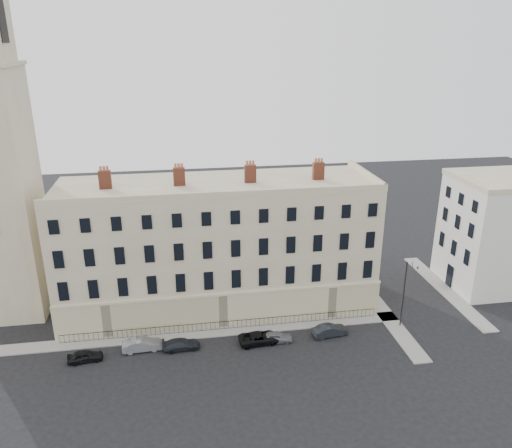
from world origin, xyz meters
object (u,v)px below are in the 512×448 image
object	(u,v)px
car_c	(181,344)
car_d	(259,338)
car_a	(85,356)
car_e	(276,337)
car_b	(142,344)
streetlamp	(405,292)
car_f	(330,330)

from	to	relation	value
car_c	car_d	size ratio (longest dim) A/B	0.89
car_a	car_e	xyz separation A→B (m)	(19.60, 0.28, -0.01)
car_a	car_b	size ratio (longest dim) A/B	0.84
car_e	streetlamp	distance (m)	14.93
car_d	streetlamp	xyz separation A→B (m)	(16.26, 0.63, 3.80)
car_b	car_d	size ratio (longest dim) A/B	0.92
car_b	streetlamp	distance (m)	28.69
car_b	car_d	distance (m)	12.20
car_a	streetlamp	xyz separation A→B (m)	(34.01, 0.99, 3.82)
streetlamp	car_f	bearing A→B (deg)	-151.87
car_b	car_e	distance (m)	14.05
car_e	car_d	bearing A→B (deg)	92.19
car_b	car_c	bearing A→B (deg)	-100.06
car_c	streetlamp	world-z (taller)	streetlamp
car_c	car_d	distance (m)	8.21
car_a	car_c	xyz separation A→B (m)	(9.55, 0.55, -0.02)
car_a	car_e	bearing A→B (deg)	-96.73
car_a	streetlamp	world-z (taller)	streetlamp
car_c	streetlamp	bearing A→B (deg)	-91.64
car_d	streetlamp	bearing A→B (deg)	-92.37
car_f	streetlamp	world-z (taller)	streetlamp
car_b	car_e	bearing A→B (deg)	-96.40
car_f	car_d	bearing A→B (deg)	83.37
car_a	car_c	world-z (taller)	car_a
car_a	car_d	distance (m)	17.76
car_f	streetlamp	xyz separation A→B (m)	(8.44, 0.48, 3.77)
car_e	car_f	world-z (taller)	car_f
car_b	car_f	distance (m)	20.01
car_e	car_f	bearing A→B (deg)	-83.00
car_a	car_f	bearing A→B (deg)	-96.40
car_a	car_b	xyz separation A→B (m)	(5.56, 1.01, 0.09)
car_c	car_f	size ratio (longest dim) A/B	1.01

